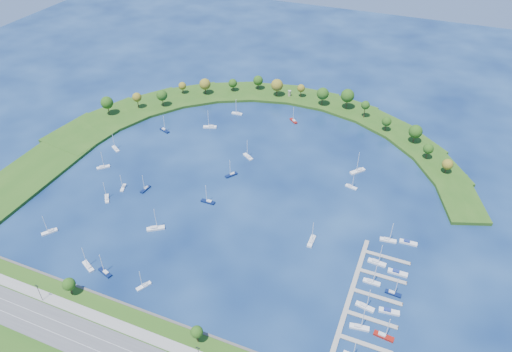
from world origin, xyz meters
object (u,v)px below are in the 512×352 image
at_px(moored_boat_17, 107,198).
at_px(docked_boat_2, 359,327).
at_px(harbor_tower, 289,93).
at_px(moored_boat_13, 49,231).
at_px(moored_boat_5, 294,120).
at_px(moored_boat_8, 248,156).
at_px(docked_boat_6, 372,282).
at_px(moored_boat_15, 237,113).
at_px(docked_boat_4, 365,306).
at_px(docked_boat_5, 389,311).
at_px(moored_boat_11, 105,272).
at_px(moored_boat_7, 208,201).
at_px(moored_boat_12, 103,167).
at_px(moored_boat_19, 210,127).
at_px(docked_boat_10, 388,240).
at_px(moored_boat_16, 164,130).
at_px(moored_boat_14, 231,174).
at_px(moored_boat_18, 144,286).
at_px(docked_boat_3, 384,336).
at_px(moored_boat_3, 116,148).
at_px(moored_boat_4, 351,186).
at_px(moored_boat_10, 155,228).
at_px(docked_boat_9, 397,273).
at_px(moored_boat_1, 123,187).
at_px(moored_boat_2, 88,266).
at_px(moored_boat_6, 145,189).
at_px(dock_system, 365,305).
at_px(moored_boat_9, 358,171).
at_px(docked_boat_7, 393,293).
at_px(docked_boat_8, 377,262).

relative_size(moored_boat_17, docked_boat_2, 0.92).
distance_m(harbor_tower, moored_boat_13, 203.93).
distance_m(moored_boat_5, moored_boat_8, 56.27).
bearing_deg(docked_boat_6, moored_boat_15, 135.98).
height_order(moored_boat_13, docked_boat_4, docked_boat_4).
bearing_deg(docked_boat_5, moored_boat_11, -174.26).
distance_m(moored_boat_7, moored_boat_12, 76.81).
xyz_separation_m(moored_boat_19, docked_boat_10, (137.10, -66.18, -0.05)).
bearing_deg(moored_boat_16, docked_boat_4, -8.79).
bearing_deg(moored_boat_12, moored_boat_14, -28.15).
distance_m(moored_boat_18, docked_boat_4, 102.24).
bearing_deg(moored_boat_15, moored_boat_16, 44.13).
relative_size(moored_boat_13, docked_boat_6, 1.01).
distance_m(docked_boat_2, docked_boat_6, 26.84).
relative_size(moored_boat_13, docked_boat_3, 0.94).
bearing_deg(moored_boat_7, moored_boat_3, -17.66).
bearing_deg(moored_boat_4, docked_boat_3, -55.58).
bearing_deg(docked_boat_10, moored_boat_10, -168.77).
height_order(docked_boat_2, docked_boat_9, docked_boat_2).
height_order(moored_boat_11, docked_boat_10, docked_boat_10).
bearing_deg(moored_boat_17, moored_boat_1, -50.99).
height_order(moored_boat_18, docked_boat_6, docked_boat_6).
relative_size(moored_boat_1, moored_boat_5, 0.88).
height_order(moored_boat_2, moored_boat_6, moored_boat_2).
bearing_deg(moored_boat_15, moored_boat_8, 117.67).
xyz_separation_m(moored_boat_4, docked_boat_10, (27.98, -36.77, 0.05)).
distance_m(dock_system, docked_boat_3, 16.98).
xyz_separation_m(dock_system, docked_boat_3, (10.71, -13.16, 0.58)).
bearing_deg(moored_boat_1, moored_boat_8, 116.17).
height_order(moored_boat_14, docked_boat_4, docked_boat_4).
xyz_separation_m(moored_boat_14, moored_boat_15, (-27.98, 70.98, 0.00)).
relative_size(moored_boat_9, moored_boat_12, 1.26).
relative_size(moored_boat_5, docked_boat_4, 0.91).
distance_m(moored_boat_5, docked_boat_7, 160.54).
height_order(moored_boat_11, moored_boat_13, moored_boat_11).
relative_size(moored_boat_3, moored_boat_7, 0.97).
height_order(harbor_tower, moored_boat_18, moored_boat_18).
relative_size(moored_boat_5, moored_boat_6, 1.04).
xyz_separation_m(moored_boat_5, moored_boat_12, (-92.74, -100.27, 0.01)).
relative_size(moored_boat_3, docked_boat_7, 1.08).
bearing_deg(moored_boat_4, moored_boat_8, -170.88).
bearing_deg(moored_boat_7, docked_boat_2, 152.55).
xyz_separation_m(harbor_tower, moored_boat_15, (-27.73, -38.72, -3.48)).
distance_m(moored_boat_11, docked_boat_9, 141.30).
xyz_separation_m(moored_boat_2, moored_boat_16, (-32.09, 124.06, -0.01)).
bearing_deg(docked_boat_10, moored_boat_1, 178.78).
distance_m(moored_boat_13, docked_boat_8, 170.83).
bearing_deg(moored_boat_13, moored_boat_8, -177.82).
bearing_deg(docked_boat_5, moored_boat_9, 103.09).
bearing_deg(moored_boat_6, moored_boat_10, 48.25).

